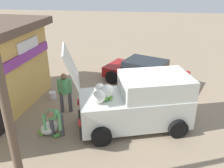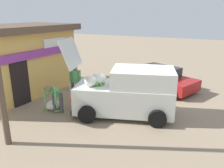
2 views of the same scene
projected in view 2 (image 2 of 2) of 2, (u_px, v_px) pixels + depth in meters
The scene contains 8 objects.
ground_plane at pixel (140, 107), 10.28m from camera, with size 60.00×60.00×0.00m, color gray.
storefront_bar at pixel (15, 59), 11.56m from camera, with size 6.62×4.09×3.47m.
delivery_van at pixel (128, 92), 9.22m from camera, with size 3.04×4.64×3.09m.
parked_sedan at pixel (158, 78), 12.67m from camera, with size 3.35×4.55×1.21m.
vendor_standing at pixel (75, 80), 10.91m from camera, with size 0.41×0.56×1.69m.
customer_bending at pixel (54, 95), 9.26m from camera, with size 0.84×0.60×1.36m.
unloaded_banana_pile at pixel (54, 105), 9.90m from camera, with size 0.93×0.85×0.43m.
paint_bucket at pixel (72, 87), 12.49m from camera, with size 0.32×0.32×0.30m, color silver.
Camera 2 is at (-9.11, -2.96, 4.05)m, focal length 36.60 mm.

